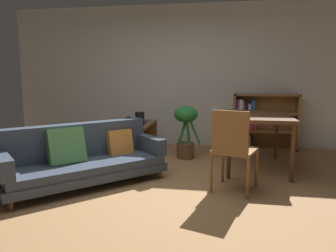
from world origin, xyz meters
name	(u,v)px	position (x,y,z in m)	size (l,w,h in m)	color
ground_plane	(151,191)	(0.00, 0.00, 0.00)	(8.16, 8.16, 0.00)	#A87A4C
back_wall_panel	(181,76)	(0.00, 2.70, 1.35)	(6.80, 0.10, 2.70)	silver
fabric_couch	(83,157)	(-0.91, 0.15, 0.34)	(1.91, 1.91, 0.74)	brown
media_console	(141,140)	(-0.56, 1.67, 0.27)	(0.36, 1.06, 0.55)	brown
open_laptop	(139,120)	(-0.64, 1.88, 0.57)	(0.43, 0.36, 0.09)	#333338
desk_speaker	(140,119)	(-0.51, 1.45, 0.66)	(0.15, 0.15, 0.22)	black
potted_floor_plant	(186,127)	(0.23, 1.61, 0.52)	(0.45, 0.39, 0.87)	brown
dining_table	(256,120)	(1.31, 1.22, 0.72)	(0.89, 1.30, 0.80)	#56351E
dining_chair_near	(233,146)	(0.94, 0.14, 0.55)	(0.58, 0.58, 0.97)	brown
bookshelf	(260,122)	(1.51, 2.53, 0.50)	(1.16, 0.29, 1.03)	olive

